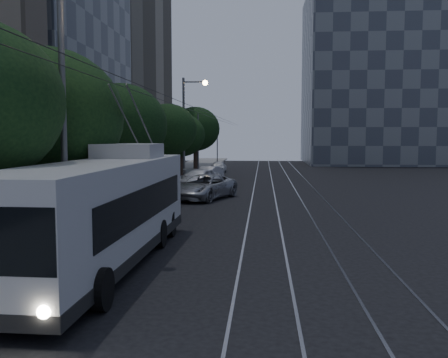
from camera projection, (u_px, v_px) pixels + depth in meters
name	position (u px, v px, depth m)	size (l,w,h in m)	color
ground	(236.00, 245.00, 17.92)	(120.00, 120.00, 0.00)	black
sidewalk	(153.00, 186.00, 38.36)	(5.00, 90.00, 0.15)	gray
tram_rails	(284.00, 188.00, 37.58)	(4.52, 90.00, 0.02)	gray
overhead_wires	(185.00, 141.00, 37.87)	(2.23, 90.00, 6.00)	black
building_glass_mid	(16.00, 17.00, 40.09)	(14.40, 18.40, 26.80)	#3E444F
building_tan_far	(97.00, 22.00, 59.60)	(14.40, 22.40, 34.80)	gray
building_distant_right	(385.00, 78.00, 70.08)	(22.00, 18.00, 24.00)	#3E444F
trolleybus	(104.00, 210.00, 15.05)	(2.79, 12.24, 5.63)	#BCBCBE
pickup_silver	(204.00, 187.00, 30.76)	(2.51, 5.44, 1.51)	#9FA0A6
car_white_a	(199.00, 179.00, 36.18)	(1.85, 4.61, 1.57)	silver
car_white_b	(193.00, 179.00, 37.56)	(1.87, 4.59, 1.33)	silver
car_white_c	(208.00, 174.00, 42.60)	(1.35, 3.87, 1.28)	silver
car_white_d	(219.00, 167.00, 52.65)	(1.48, 3.69, 1.26)	silver
tree_1	(47.00, 116.00, 18.25)	(5.56, 5.56, 7.14)	black
tree_2	(121.00, 125.00, 27.22)	(5.04, 5.04, 6.76)	black
tree_3	(168.00, 130.00, 39.11)	(4.51, 4.51, 6.42)	black
tree_4	(181.00, 135.00, 46.67)	(4.50, 4.50, 6.00)	black
tree_5	(195.00, 129.00, 54.60)	(5.37, 5.37, 7.06)	black
streetlamp_near	(75.00, 90.00, 15.26)	(2.15, 0.44, 8.71)	#555558
streetlamp_far	(188.00, 119.00, 42.24)	(2.16, 0.44, 8.78)	#555558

